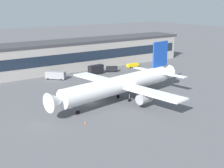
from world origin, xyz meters
TOP-DOWN VIEW (x-y plane):
  - ground_plane at (0.00, 0.00)m, footprint 600.00×600.00m
  - terminal_building at (0.00, 50.58)m, footprint 165.43×17.32m
  - airliner at (9.33, -3.73)m, footprint 54.52×46.48m
  - crew_van at (31.56, 33.41)m, footprint 5.61×4.48m
  - catering_truck at (22.58, 33.41)m, footprint 7.45×3.40m
  - belt_loader at (45.50, 35.56)m, footprint 6.41×2.14m
  - fuel_truck at (3.74, 35.38)m, footprint 7.75×8.07m
  - traffic_cone_0 at (21.82, -12.58)m, footprint 0.47×0.47m
  - traffic_cone_1 at (-10.28, -14.28)m, footprint 0.52×0.52m

SIDE VIEW (x-z plane):
  - ground_plane at x=0.00m, z-range 0.00..0.00m
  - traffic_cone_0 at x=21.82m, z-range 0.00..0.59m
  - traffic_cone_1 at x=-10.28m, z-range 0.00..0.65m
  - belt_loader at x=45.50m, z-range 0.18..2.13m
  - crew_van at x=31.56m, z-range 0.18..2.73m
  - fuel_truck at x=3.74m, z-range 0.21..3.56m
  - catering_truck at x=22.58m, z-range 0.22..4.37m
  - airliner at x=9.33m, z-range -3.28..14.53m
  - terminal_building at x=0.00m, z-range 0.02..13.73m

